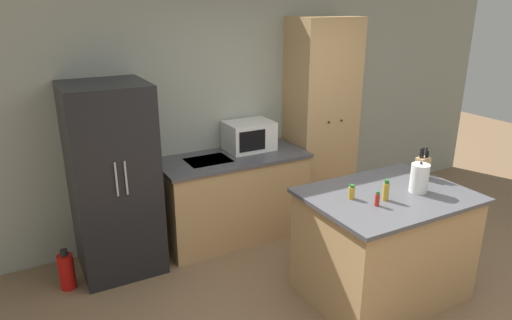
# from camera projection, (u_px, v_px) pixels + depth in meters

# --- Properties ---
(wall_back) EXTENTS (7.20, 0.06, 2.60)m
(wall_back) POSITION_uv_depth(u_px,v_px,m) (246.00, 110.00, 5.08)
(wall_back) COLOR #9EA393
(wall_back) RESTS_ON ground_plane
(refrigerator) EXTENTS (0.73, 0.75, 1.78)m
(refrigerator) POSITION_uv_depth(u_px,v_px,m) (113.00, 180.00, 4.18)
(refrigerator) COLOR black
(refrigerator) RESTS_ON ground_plane
(back_counter) EXTENTS (1.56, 0.71, 0.92)m
(back_counter) POSITION_uv_depth(u_px,v_px,m) (233.00, 196.00, 4.89)
(back_counter) COLOR tan
(back_counter) RESTS_ON ground_plane
(pantry_cabinet) EXTENTS (0.73, 0.54, 2.29)m
(pantry_cabinet) POSITION_uv_depth(u_px,v_px,m) (321.00, 120.00, 5.26)
(pantry_cabinet) COLOR tan
(pantry_cabinet) RESTS_ON ground_plane
(kitchen_island) EXTENTS (1.34, 0.99, 0.95)m
(kitchen_island) POSITION_uv_depth(u_px,v_px,m) (383.00, 244.00, 3.89)
(kitchen_island) COLOR tan
(kitchen_island) RESTS_ON ground_plane
(microwave) EXTENTS (0.50, 0.39, 0.31)m
(microwave) POSITION_uv_depth(u_px,v_px,m) (249.00, 136.00, 4.91)
(microwave) COLOR white
(microwave) RESTS_ON back_counter
(knife_block) EXTENTS (0.11, 0.09, 0.28)m
(knife_block) POSITION_uv_depth(u_px,v_px,m) (422.00, 167.00, 4.05)
(knife_block) COLOR tan
(knife_block) RESTS_ON kitchen_island
(spice_bottle_tall_dark) EXTENTS (0.05, 0.05, 0.12)m
(spice_bottle_tall_dark) POSITION_uv_depth(u_px,v_px,m) (352.00, 192.00, 3.63)
(spice_bottle_tall_dark) COLOR gold
(spice_bottle_tall_dark) RESTS_ON kitchen_island
(spice_bottle_short_red) EXTENTS (0.04, 0.04, 0.12)m
(spice_bottle_short_red) POSITION_uv_depth(u_px,v_px,m) (377.00, 199.00, 3.50)
(spice_bottle_short_red) COLOR #B2281E
(spice_bottle_short_red) RESTS_ON kitchen_island
(spice_bottle_amber_oil) EXTENTS (0.05, 0.05, 0.17)m
(spice_bottle_amber_oil) POSITION_uv_depth(u_px,v_px,m) (386.00, 191.00, 3.59)
(spice_bottle_amber_oil) COLOR gold
(spice_bottle_amber_oil) RESTS_ON kitchen_island
(kettle) EXTENTS (0.15, 0.15, 0.26)m
(kettle) POSITION_uv_depth(u_px,v_px,m) (419.00, 178.00, 3.74)
(kettle) COLOR white
(kettle) RESTS_ON kitchen_island
(fire_extinguisher) EXTENTS (0.14, 0.14, 0.39)m
(fire_extinguisher) POSITION_uv_depth(u_px,v_px,m) (67.00, 271.00, 4.05)
(fire_extinguisher) COLOR red
(fire_extinguisher) RESTS_ON ground_plane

